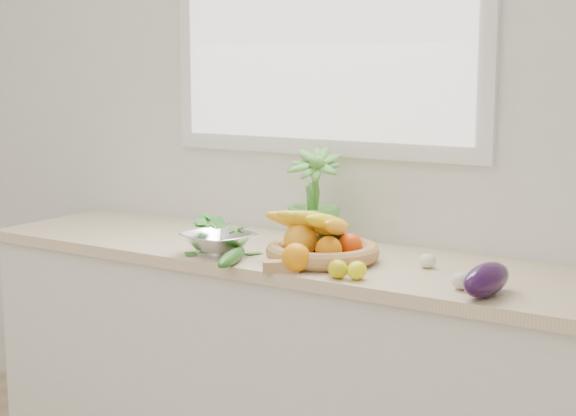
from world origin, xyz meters
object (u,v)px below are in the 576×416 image
Objects in this scene: eggplant at (486,279)px; apple at (319,242)px; cucumber at (232,258)px; potted_herb at (314,197)px; fruit_basket at (322,245)px; colander_with_spinach at (218,237)px.

apple is at bearing 162.53° from eggplant.
cucumber is (-0.15, -0.28, -0.02)m from apple.
eggplant is at bearing -23.28° from potted_herb.
fruit_basket is (0.06, -0.08, 0.01)m from apple.
apple is 0.19m from potted_herb.
eggplant is 0.85× the size of colander_with_spinach.
potted_herb reaches higher than fruit_basket.
colander_with_spinach is at bearing -145.42° from apple.
cucumber is at bearing -118.10° from apple.
fruit_basket is at bearing -53.37° from apple.
apple is 0.18× the size of fruit_basket.
colander_with_spinach is (-0.27, -0.19, 0.02)m from apple.
potted_herb is 0.71× the size of fruit_basket.
apple is 0.25× the size of potted_herb.
eggplant is 0.61m from fruit_basket.
colander_with_spinach reaches higher than eggplant.
fruit_basket reaches higher than eggplant.
potted_herb reaches higher than apple.
potted_herb is (-0.09, 0.12, 0.13)m from apple.
apple is at bearing 61.90° from cucumber.
apple is 0.35× the size of cucumber.
fruit_basket is (-0.60, 0.13, 0.01)m from eggplant.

